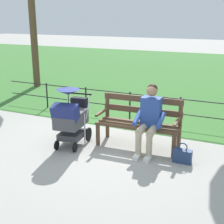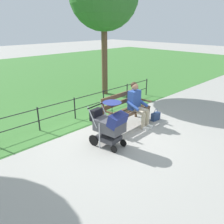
{
  "view_description": "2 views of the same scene",
  "coord_description": "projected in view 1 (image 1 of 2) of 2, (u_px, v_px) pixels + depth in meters",
  "views": [
    {
      "loc": [
        -2.7,
        5.39,
        2.47
      ],
      "look_at": [
        -0.22,
        -0.02,
        0.64
      ],
      "focal_mm": 50.67,
      "sensor_mm": 36.0,
      "label": 1
    },
    {
      "loc": [
        3.85,
        4.0,
        2.8
      ],
      "look_at": [
        -0.14,
        -0.03,
        0.6
      ],
      "focal_mm": 36.33,
      "sensor_mm": 36.0,
      "label": 2
    }
  ],
  "objects": [
    {
      "name": "park_bench",
      "position": [
        140.0,
        120.0,
        6.12
      ],
      "size": [
        1.62,
        0.66,
        0.96
      ],
      "color": "brown",
      "rests_on": "ground"
    },
    {
      "name": "park_fence",
      "position": [
        140.0,
        104.0,
        7.59
      ],
      "size": [
        7.38,
        0.04,
        0.7
      ],
      "color": "black",
      "rests_on": "ground"
    },
    {
      "name": "person_on_bench",
      "position": [
        149.0,
        117.0,
        5.78
      ],
      "size": [
        0.55,
        0.74,
        1.28
      ],
      "color": "tan",
      "rests_on": "ground"
    },
    {
      "name": "ground_plane",
      "position": [
        102.0,
        141.0,
        6.48
      ],
      "size": [
        60.0,
        60.0,
        0.0
      ],
      "primitive_type": "plane",
      "color": "#9E9B93"
    },
    {
      "name": "handbag",
      "position": [
        182.0,
        156.0,
        5.49
      ],
      "size": [
        0.32,
        0.14,
        0.37
      ],
      "color": "navy",
      "rests_on": "ground"
    },
    {
      "name": "grass_lawn",
      "position": [
        189.0,
        73.0,
        14.13
      ],
      "size": [
        40.0,
        16.0,
        0.01
      ],
      "primitive_type": "cube",
      "color": "#3D7533",
      "rests_on": "ground"
    },
    {
      "name": "stroller",
      "position": [
        71.0,
        117.0,
        6.08
      ],
      "size": [
        0.6,
        0.94,
        1.15
      ],
      "color": "black",
      "rests_on": "ground"
    }
  ]
}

